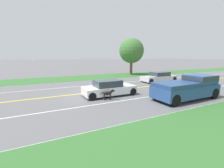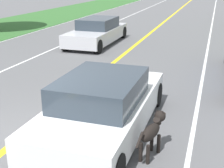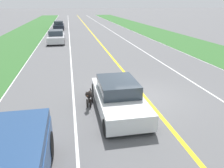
# 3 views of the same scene
# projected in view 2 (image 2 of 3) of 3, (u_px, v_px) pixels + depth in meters

# --- Properties ---
(ground_plane) EXTENTS (400.00, 400.00, 0.00)m
(ground_plane) POSITION_uv_depth(u_px,v_px,m) (14.00, 143.00, 6.49)
(ground_plane) COLOR #5B5B5E
(centre_divider_line) EXTENTS (0.18, 160.00, 0.01)m
(centre_divider_line) POSITION_uv_depth(u_px,v_px,m) (14.00, 142.00, 6.49)
(centre_divider_line) COLOR yellow
(centre_divider_line) RESTS_ON ground
(ego_car) EXTENTS (1.86, 4.45, 1.32)m
(ego_car) POSITION_uv_depth(u_px,v_px,m) (103.00, 106.00, 6.76)
(ego_car) COLOR white
(ego_car) RESTS_ON ground
(dog) EXTENTS (0.42, 1.15, 0.83)m
(dog) POSITION_uv_depth(u_px,v_px,m) (153.00, 130.00, 5.89)
(dog) COLOR black
(dog) RESTS_ON ground
(oncoming_car) EXTENTS (1.85, 4.80, 1.29)m
(oncoming_car) POSITION_uv_depth(u_px,v_px,m) (97.00, 32.00, 15.89)
(oncoming_car) COLOR silver
(oncoming_car) RESTS_ON ground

